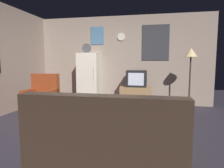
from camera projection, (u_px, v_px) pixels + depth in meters
The scene contains 13 objects.
ground_plane at pixel (101, 129), 3.65m from camera, with size 12.00×12.00×0.00m, color #2D2833.
wall_with_art at pixel (122, 60), 5.89m from camera, with size 5.20×0.12×2.59m.
fridge at pixel (90, 79), 5.78m from camera, with size 0.60×0.62×1.77m.
tv_stand at pixel (136, 97), 5.43m from camera, with size 0.84×0.53×0.58m.
crt_tv at pixel (137, 78), 5.37m from camera, with size 0.54×0.51×0.44m.
standing_lamp at pixel (191, 57), 4.84m from camera, with size 0.32×0.32×1.59m.
coffee_table at pixel (87, 112), 4.08m from camera, with size 0.72×0.72×0.44m.
wine_glass at pixel (83, 100), 3.83m from camera, with size 0.05×0.05×0.15m, color silver.
mug_ceramic_white at pixel (92, 99), 4.06m from camera, with size 0.08×0.08×0.09m, color silver.
remote_control at pixel (92, 100), 4.17m from camera, with size 0.15×0.04×0.02m, color black.
armchair at pixel (41, 100), 4.67m from camera, with size 0.68×0.68×0.96m.
couch at pixel (106, 145), 2.21m from camera, with size 1.70×0.80×0.92m.
book_stack at pixel (156, 107), 5.28m from camera, with size 0.21×0.18×0.06m.
Camera 1 is at (0.89, -3.43, 1.25)m, focal length 31.50 mm.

